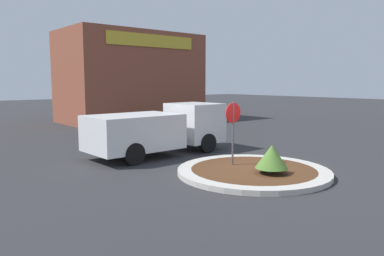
{
  "coord_description": "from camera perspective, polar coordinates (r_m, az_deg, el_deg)",
  "views": [
    {
      "loc": [
        -9.56,
        -8.16,
        3.1
      ],
      "look_at": [
        -0.29,
        2.88,
        1.32
      ],
      "focal_mm": 35.0,
      "sensor_mm": 36.0,
      "label": 1
    }
  ],
  "objects": [
    {
      "name": "storefront_building",
      "position": [
        30.3,
        -9.26,
        7.59
      ],
      "size": [
        10.5,
        6.07,
        6.87
      ],
      "color": "brown",
      "rests_on": "ground_plane"
    },
    {
      "name": "ground_plane",
      "position": [
        12.94,
        9.3,
        -6.9
      ],
      "size": [
        120.0,
        120.0,
        0.0
      ],
      "primitive_type": "plane",
      "color": "#2D2D30"
    },
    {
      "name": "island_shrub",
      "position": [
        12.27,
        12.05,
        -4.27
      ],
      "size": [
        1.04,
        1.04,
        0.93
      ],
      "color": "brown",
      "rests_on": "traffic_island"
    },
    {
      "name": "traffic_island",
      "position": [
        12.92,
        9.31,
        -6.54
      ],
      "size": [
        5.15,
        5.15,
        0.17
      ],
      "color": "#BCB7AD",
      "rests_on": "ground_plane"
    },
    {
      "name": "stop_sign",
      "position": [
        13.22,
        6.27,
        0.77
      ],
      "size": [
        0.72,
        0.07,
        2.39
      ],
      "color": "#4C4C51",
      "rests_on": "ground_plane"
    },
    {
      "name": "utility_truck",
      "position": [
        15.99,
        -5.03,
        -0.08
      ],
      "size": [
        6.12,
        2.48,
        2.12
      ],
      "rotation": [
        0.0,
        0.0,
        0.02
      ],
      "color": "silver",
      "rests_on": "ground_plane"
    }
  ]
}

